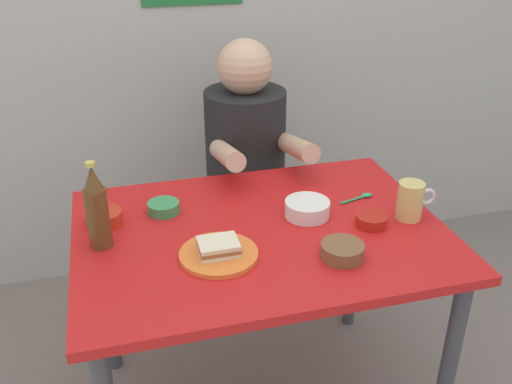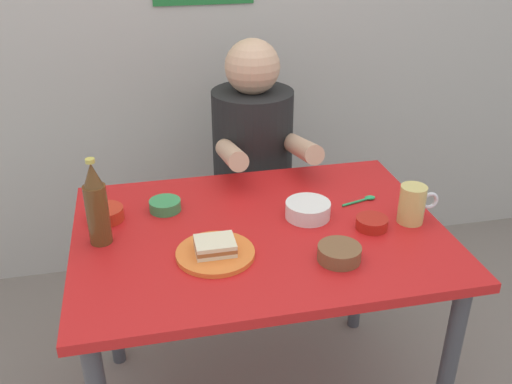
{
  "view_description": "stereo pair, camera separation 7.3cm",
  "coord_description": "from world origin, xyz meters",
  "px_view_note": "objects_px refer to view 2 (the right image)",
  "views": [
    {
      "loc": [
        -0.39,
        -1.4,
        1.62
      ],
      "look_at": [
        0.0,
        0.05,
        0.84
      ],
      "focal_mm": 39.63,
      "sensor_mm": 36.0,
      "label": 1
    },
    {
      "loc": [
        -0.32,
        -1.42,
        1.62
      ],
      "look_at": [
        0.0,
        0.05,
        0.84
      ],
      "focal_mm": 39.63,
      "sensor_mm": 36.0,
      "label": 2
    }
  ],
  "objects_px": {
    "person_seated": "(253,142)",
    "beer_mug": "(413,204)",
    "sandwich": "(215,246)",
    "beer_bottle": "(97,206)",
    "stool": "(253,230)",
    "sambal_bowl_red": "(372,222)",
    "dining_table": "(259,255)",
    "plate_orange": "(215,253)"
  },
  "relations": [
    {
      "from": "person_seated",
      "to": "beer_bottle",
      "type": "bearing_deg",
      "value": -134.25
    },
    {
      "from": "person_seated",
      "to": "dining_table",
      "type": "bearing_deg",
      "value": -100.32
    },
    {
      "from": "dining_table",
      "to": "beer_bottle",
      "type": "relative_size",
      "value": 4.2
    },
    {
      "from": "dining_table",
      "to": "beer_bottle",
      "type": "distance_m",
      "value": 0.51
    },
    {
      "from": "person_seated",
      "to": "beer_mug",
      "type": "xyz_separation_m",
      "value": [
        0.35,
        -0.67,
        0.03
      ]
    },
    {
      "from": "stool",
      "to": "person_seated",
      "type": "relative_size",
      "value": 0.63
    },
    {
      "from": "person_seated",
      "to": "sandwich",
      "type": "distance_m",
      "value": 0.78
    },
    {
      "from": "beer_bottle",
      "to": "dining_table",
      "type": "bearing_deg",
      "value": -3.58
    },
    {
      "from": "sandwich",
      "to": "sambal_bowl_red",
      "type": "distance_m",
      "value": 0.48
    },
    {
      "from": "person_seated",
      "to": "beer_mug",
      "type": "relative_size",
      "value": 5.71
    },
    {
      "from": "person_seated",
      "to": "beer_bottle",
      "type": "relative_size",
      "value": 2.75
    },
    {
      "from": "stool",
      "to": "sambal_bowl_red",
      "type": "distance_m",
      "value": 0.84
    },
    {
      "from": "beer_bottle",
      "to": "plate_orange",
      "type": "bearing_deg",
      "value": -24.61
    },
    {
      "from": "plate_orange",
      "to": "beer_bottle",
      "type": "xyz_separation_m",
      "value": [
        -0.31,
        0.14,
        0.11
      ]
    },
    {
      "from": "person_seated",
      "to": "plate_orange",
      "type": "relative_size",
      "value": 3.27
    },
    {
      "from": "beer_bottle",
      "to": "sambal_bowl_red",
      "type": "bearing_deg",
      "value": -6.79
    },
    {
      "from": "beer_bottle",
      "to": "stool",
      "type": "bearing_deg",
      "value": 46.29
    },
    {
      "from": "beer_mug",
      "to": "sambal_bowl_red",
      "type": "xyz_separation_m",
      "value": [
        -0.13,
        -0.01,
        -0.04
      ]
    },
    {
      "from": "sandwich",
      "to": "beer_bottle",
      "type": "distance_m",
      "value": 0.35
    },
    {
      "from": "stool",
      "to": "beer_bottle",
      "type": "height_order",
      "value": "beer_bottle"
    },
    {
      "from": "person_seated",
      "to": "beer_mug",
      "type": "height_order",
      "value": "person_seated"
    },
    {
      "from": "plate_orange",
      "to": "sandwich",
      "type": "height_order",
      "value": "sandwich"
    },
    {
      "from": "sandwich",
      "to": "beer_mug",
      "type": "relative_size",
      "value": 0.87
    },
    {
      "from": "person_seated",
      "to": "sambal_bowl_red",
      "type": "distance_m",
      "value": 0.72
    },
    {
      "from": "dining_table",
      "to": "stool",
      "type": "distance_m",
      "value": 0.71
    },
    {
      "from": "plate_orange",
      "to": "beer_mug",
      "type": "xyz_separation_m",
      "value": [
        0.61,
        0.06,
        0.05
      ]
    },
    {
      "from": "plate_orange",
      "to": "beer_mug",
      "type": "bearing_deg",
      "value": 5.5
    },
    {
      "from": "dining_table",
      "to": "stool",
      "type": "bearing_deg",
      "value": 79.86
    },
    {
      "from": "dining_table",
      "to": "sandwich",
      "type": "distance_m",
      "value": 0.23
    },
    {
      "from": "sambal_bowl_red",
      "to": "beer_bottle",
      "type": "bearing_deg",
      "value": 173.21
    },
    {
      "from": "stool",
      "to": "sambal_bowl_red",
      "type": "bearing_deg",
      "value": -72.58
    },
    {
      "from": "sandwich",
      "to": "beer_bottle",
      "type": "height_order",
      "value": "beer_bottle"
    },
    {
      "from": "person_seated",
      "to": "beer_mug",
      "type": "distance_m",
      "value": 0.76
    },
    {
      "from": "person_seated",
      "to": "plate_orange",
      "type": "distance_m",
      "value": 0.78
    },
    {
      "from": "beer_mug",
      "to": "beer_bottle",
      "type": "distance_m",
      "value": 0.93
    },
    {
      "from": "person_seated",
      "to": "sambal_bowl_red",
      "type": "xyz_separation_m",
      "value": [
        0.22,
        -0.68,
        -0.01
      ]
    },
    {
      "from": "plate_orange",
      "to": "sambal_bowl_red",
      "type": "height_order",
      "value": "sambal_bowl_red"
    },
    {
      "from": "person_seated",
      "to": "beer_bottle",
      "type": "height_order",
      "value": "person_seated"
    },
    {
      "from": "person_seated",
      "to": "sandwich",
      "type": "relative_size",
      "value": 6.54
    },
    {
      "from": "dining_table",
      "to": "plate_orange",
      "type": "xyz_separation_m",
      "value": [
        -0.15,
        -0.11,
        0.1
      ]
    },
    {
      "from": "sambal_bowl_red",
      "to": "dining_table",
      "type": "bearing_deg",
      "value": 168.81
    },
    {
      "from": "dining_table",
      "to": "plate_orange",
      "type": "height_order",
      "value": "plate_orange"
    }
  ]
}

